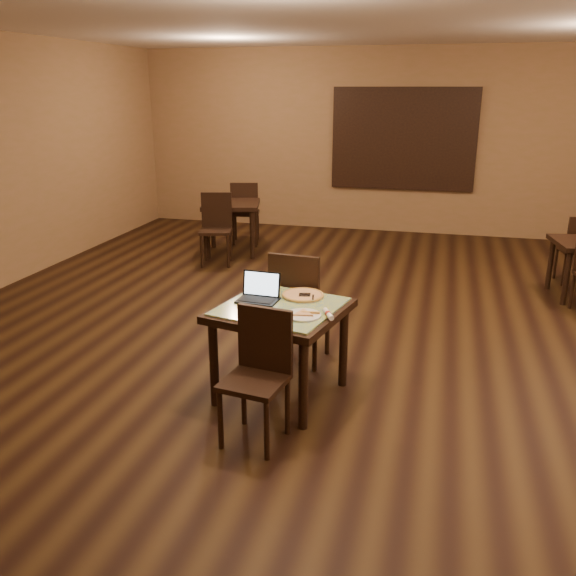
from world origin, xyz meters
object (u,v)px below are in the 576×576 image
(laptop, at_px, (259,293))
(pizza_pan, at_px, (303,297))
(chair_main_far, at_px, (298,302))
(tiled_table, at_px, (281,318))
(other_table_b, at_px, (231,211))
(chair_main_near, at_px, (259,368))
(other_table_b_chair_near, at_px, (216,224))
(other_table_b_chair_far, at_px, (245,209))

(laptop, xyz_separation_m, pizza_pan, (0.32, 0.14, -0.05))
(chair_main_far, bearing_deg, tiled_table, 96.60)
(chair_main_far, distance_m, pizza_pan, 0.43)
(laptop, relative_size, other_table_b, 0.33)
(chair_main_near, bearing_deg, other_table_b_chair_near, 123.25)
(pizza_pan, bearing_deg, other_table_b, 117.09)
(tiled_table, height_order, other_table_b_chair_near, other_table_b_chair_near)
(chair_main_far, bearing_deg, other_table_b_chair_near, -51.68)
(other_table_b, relative_size, other_table_b_chair_near, 1.00)
(tiled_table, height_order, chair_main_far, chair_main_far)
(other_table_b, bearing_deg, other_table_b_chair_far, 73.60)
(chair_main_near, relative_size, chair_main_far, 0.91)
(other_table_b, bearing_deg, pizza_pan, -77.19)
(chair_main_far, relative_size, other_table_b_chair_near, 1.06)
(other_table_b_chair_far, bearing_deg, tiled_table, 97.17)
(laptop, relative_size, pizza_pan, 0.99)
(laptop, bearing_deg, other_table_b_chair_near, 119.54)
(tiled_table, distance_m, other_table_b_chair_far, 5.04)
(other_table_b_chair_far, bearing_deg, chair_main_far, 99.92)
(pizza_pan, height_order, other_table_b, pizza_pan)
(other_table_b, relative_size, other_table_b_chair_far, 1.00)
(tiled_table, bearing_deg, other_table_b_chair_near, 130.58)
(laptop, xyz_separation_m, other_table_b, (-1.66, 4.02, -0.19))
(tiled_table, distance_m, other_table_b_chair_near, 4.02)
(other_table_b, distance_m, other_table_b_chair_far, 0.58)
(tiled_table, bearing_deg, laptop, 166.10)
(tiled_table, relative_size, pizza_pan, 3.35)
(chair_main_far, relative_size, other_table_b_chair_far, 1.06)
(chair_main_far, height_order, other_table_b, chair_main_far)
(laptop, distance_m, pizza_pan, 0.35)
(other_table_b_chair_far, bearing_deg, other_table_b, 73.60)
(tiled_table, xyz_separation_m, laptop, (-0.20, 0.10, 0.16))
(chair_main_far, xyz_separation_m, laptop, (-0.19, -0.51, 0.24))
(chair_main_far, bearing_deg, chair_main_near, 96.75)
(tiled_table, relative_size, laptop, 3.39)
(other_table_b_chair_far, bearing_deg, other_table_b_chair_near, 73.60)
(chair_main_near, bearing_deg, pizza_pan, 91.63)
(chair_main_far, distance_m, other_table_b_chair_near, 3.48)
(chair_main_near, distance_m, pizza_pan, 0.90)
(other_table_b_chair_near, bearing_deg, other_table_b_chair_far, 73.60)
(laptop, distance_m, other_table_b_chair_near, 3.84)
(chair_main_near, height_order, chair_main_far, chair_main_far)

